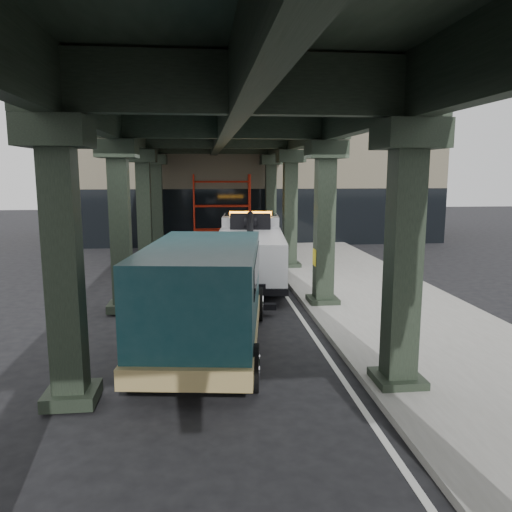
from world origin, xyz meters
TOP-DOWN VIEW (x-y plane):
  - ground at (0.00, 0.00)m, footprint 90.00×90.00m
  - sidewalk at (4.50, 2.00)m, footprint 5.00×40.00m
  - lane_stripe at (1.70, 2.00)m, footprint 0.12×38.00m
  - viaduct at (-0.40, 2.00)m, footprint 7.40×32.00m
  - building at (2.00, 20.00)m, footprint 22.00×10.00m
  - scaffolding at (0.00, 14.64)m, footprint 3.08×0.88m
  - tow_truck at (0.73, 5.90)m, footprint 3.04×8.28m
  - towed_van at (-1.00, -1.63)m, footprint 3.23×6.57m

SIDE VIEW (x-z plane):
  - ground at x=0.00m, z-range 0.00..0.00m
  - lane_stripe at x=1.70m, z-range 0.00..0.01m
  - sidewalk at x=4.50m, z-range 0.00..0.15m
  - tow_truck at x=0.73m, z-range -0.03..2.62m
  - towed_van at x=-1.00m, z-range 0.10..2.66m
  - scaffolding at x=0.00m, z-range 0.11..4.11m
  - building at x=2.00m, z-range 0.00..8.00m
  - viaduct at x=-0.40m, z-range 2.26..8.66m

